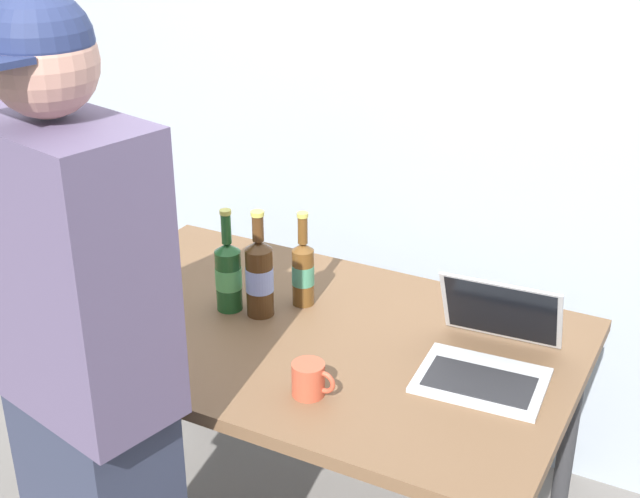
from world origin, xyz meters
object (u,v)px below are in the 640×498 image
at_px(beer_bottle_dark, 259,276).
at_px(coffee_mug, 309,379).
at_px(beer_bottle_brown, 228,274).
at_px(laptop, 489,352).
at_px(person_figure, 88,395).
at_px(beer_bottle_amber, 303,271).

relative_size(beer_bottle_dark, coffee_mug, 2.79).
bearing_deg(coffee_mug, beer_bottle_brown, 146.22).
bearing_deg(coffee_mug, laptop, 41.77).
bearing_deg(person_figure, beer_bottle_brown, 95.03).
height_order(person_figure, coffee_mug, person_figure).
distance_m(beer_bottle_dark, coffee_mug, 0.42).
xyz_separation_m(person_figure, coffee_mug, (0.34, 0.36, -0.07)).
bearing_deg(beer_bottle_dark, person_figure, -93.29).
relative_size(laptop, coffee_mug, 3.24).
xyz_separation_m(beer_bottle_brown, person_figure, (0.06, -0.63, -0.00)).
bearing_deg(beer_bottle_dark, laptop, 2.01).
bearing_deg(beer_bottle_dark, coffee_mug, -42.46).
bearing_deg(laptop, coffee_mug, -138.23).
distance_m(person_figure, coffee_mug, 0.50).
relative_size(laptop, person_figure, 0.21).
bearing_deg(beer_bottle_amber, beer_bottle_dark, -124.85).
distance_m(beer_bottle_brown, coffee_mug, 0.48).
height_order(beer_bottle_dark, beer_bottle_amber, beer_bottle_dark).
distance_m(laptop, coffee_mug, 0.45).
relative_size(beer_bottle_amber, coffee_mug, 2.52).
relative_size(laptop, beer_bottle_dark, 1.16).
xyz_separation_m(laptop, beer_bottle_amber, (-0.57, 0.09, 0.05)).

